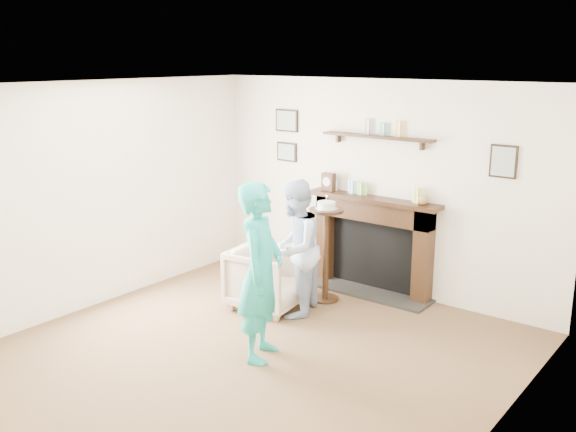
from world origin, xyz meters
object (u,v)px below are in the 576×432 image
at_px(man, 295,313).
at_px(woman, 262,356).
at_px(armchair, 269,307).
at_px(pedestal_table, 326,236).

relative_size(man, woman, 0.89).
relative_size(armchair, woman, 0.46).
distance_m(man, pedestal_table, 0.94).
bearing_deg(man, woman, 1.89).
relative_size(woman, pedestal_table, 1.35).
bearing_deg(armchair, man, -92.22).
bearing_deg(armchair, woman, -151.17).
bearing_deg(man, pedestal_table, 158.47).
bearing_deg(pedestal_table, woman, -77.70).
xyz_separation_m(woman, pedestal_table, (-0.34, 1.56, 0.76)).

